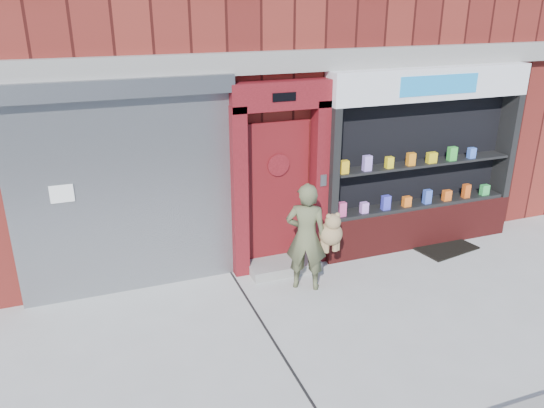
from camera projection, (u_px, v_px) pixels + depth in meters
ground at (382, 317)px, 7.08m from camera, size 80.00×80.00×0.00m
shutter_bay at (123, 177)px, 7.17m from camera, size 3.10×0.30×3.04m
red_door_bay at (280, 179)px, 7.94m from camera, size 1.52×0.58×2.90m
pharmacy_bay at (422, 167)px, 8.74m from camera, size 3.50×0.41×3.00m
woman at (310, 236)px, 7.54m from camera, size 0.87×0.63×1.61m
doormat at (444, 247)px, 9.06m from camera, size 1.11×0.87×0.03m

